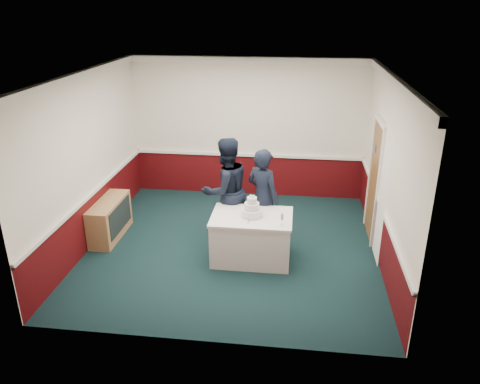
# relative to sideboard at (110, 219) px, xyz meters

# --- Properties ---
(ground) EXTENTS (5.00, 5.00, 0.00)m
(ground) POSITION_rel_sideboard_xyz_m (2.28, -0.13, -0.35)
(ground) COLOR #143130
(ground) RESTS_ON ground
(room_shell) EXTENTS (5.00, 5.00, 3.00)m
(room_shell) POSITION_rel_sideboard_xyz_m (2.36, 0.48, 1.62)
(room_shell) COLOR white
(room_shell) RESTS_ON ground
(sideboard) EXTENTS (0.41, 1.20, 0.70)m
(sideboard) POSITION_rel_sideboard_xyz_m (0.00, 0.00, 0.00)
(sideboard) COLOR #A78951
(sideboard) RESTS_ON ground
(cake_table) EXTENTS (1.32, 0.92, 0.79)m
(cake_table) POSITION_rel_sideboard_xyz_m (2.65, -0.48, 0.05)
(cake_table) COLOR white
(cake_table) RESTS_ON ground
(wedding_cake) EXTENTS (0.35, 0.35, 0.36)m
(wedding_cake) POSITION_rel_sideboard_xyz_m (2.65, -0.48, 0.55)
(wedding_cake) COLOR white
(wedding_cake) RESTS_ON cake_table
(cake_knife) EXTENTS (0.02, 0.22, 0.00)m
(cake_knife) POSITION_rel_sideboard_xyz_m (2.62, -0.68, 0.44)
(cake_knife) COLOR silver
(cake_knife) RESTS_ON cake_table
(champagne_flute) EXTENTS (0.05, 0.05, 0.21)m
(champagne_flute) POSITION_rel_sideboard_xyz_m (3.15, -0.76, 0.58)
(champagne_flute) COLOR silver
(champagne_flute) RESTS_ON cake_table
(person_man) EXTENTS (1.17, 1.14, 1.90)m
(person_man) POSITION_rel_sideboard_xyz_m (2.12, 0.18, 0.60)
(person_man) COLOR black
(person_man) RESTS_ON ground
(person_woman) EXTENTS (0.77, 0.71, 1.76)m
(person_woman) POSITION_rel_sideboard_xyz_m (2.79, 0.09, 0.53)
(person_woman) COLOR black
(person_woman) RESTS_ON ground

